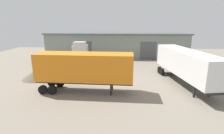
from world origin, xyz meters
TOP-DOWN VIEW (x-y plane):
  - ground_plane at (0.00, 0.00)m, footprint 60.00×60.00m
  - warehouse_building at (0.00, 17.97)m, footprint 30.00×8.44m
  - tractor_unit_white at (-6.14, 9.04)m, footprint 2.81×6.74m
  - container_trailer_red at (8.83, -0.52)m, footprint 4.41×11.93m
  - container_trailer_yellow at (-2.51, -3.50)m, footprint 10.15×2.75m
  - gravel_pile at (-9.75, 0.61)m, footprint 4.08×4.08m

SIDE VIEW (x-z plane):
  - ground_plane at x=0.00m, z-range 0.00..0.00m
  - gravel_pile at x=-9.75m, z-range 0.00..1.36m
  - tractor_unit_white at x=-6.14m, z-range -0.13..3.85m
  - warehouse_building at x=0.00m, z-range 0.01..5.14m
  - container_trailer_red at x=8.83m, z-range 0.56..4.68m
  - container_trailer_yellow at x=-2.51m, z-range 0.56..4.73m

